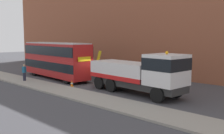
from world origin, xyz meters
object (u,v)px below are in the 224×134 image
object	(u,v)px
pedestrian_onlooker	(24,73)
recovery_tow_truck	(139,73)
double_decker_bus	(56,59)
traffic_cone_near_bus	(72,84)

from	to	relation	value
pedestrian_onlooker	recovery_tow_truck	bearing A→B (deg)	-13.43
recovery_tow_truck	pedestrian_onlooker	xyz separation A→B (m)	(-12.19, -3.78, -0.77)
double_decker_bus	traffic_cone_near_bus	size ratio (longest dim) A/B	15.50
double_decker_bus	pedestrian_onlooker	xyz separation A→B (m)	(-0.16, -3.81, -1.25)
recovery_tow_truck	pedestrian_onlooker	bearing A→B (deg)	-158.81
pedestrian_onlooker	traffic_cone_near_bus	world-z (taller)	pedestrian_onlooker
recovery_tow_truck	double_decker_bus	xyz separation A→B (m)	(-12.03, 0.03, 0.47)
recovery_tow_truck	traffic_cone_near_bus	distance (m)	6.74
pedestrian_onlooker	double_decker_bus	bearing A→B (deg)	56.96
double_decker_bus	traffic_cone_near_bus	world-z (taller)	double_decker_bus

